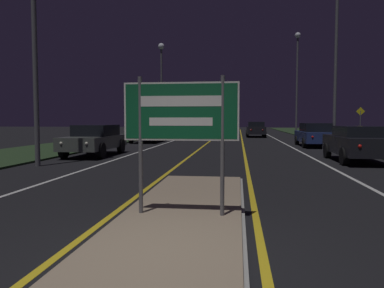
% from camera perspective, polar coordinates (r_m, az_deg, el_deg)
% --- Properties ---
extents(ground_plane, '(160.00, 160.00, 0.00)m').
position_cam_1_polar(ground_plane, '(4.65, -5.45, -17.60)').
color(ground_plane, black).
extents(median_island, '(2.14, 8.56, 0.10)m').
position_cam_1_polar(median_island, '(6.43, -1.68, -11.12)').
color(median_island, '#999993').
rests_on(median_island, ground_plane).
extents(verge_left, '(5.00, 100.00, 0.08)m').
position_cam_1_polar(verge_left, '(26.43, -16.23, 0.01)').
color(verge_left, '#23381E').
rests_on(verge_left, ground_plane).
extents(verge_right, '(5.00, 100.00, 0.08)m').
position_cam_1_polar(verge_right, '(25.74, 26.46, -0.33)').
color(verge_right, '#23381E').
rests_on(verge_right, ground_plane).
extents(centre_line_yellow_left, '(0.12, 70.00, 0.01)m').
position_cam_1_polar(centre_line_yellow_left, '(29.35, 2.74, 0.44)').
color(centre_line_yellow_left, gold).
rests_on(centre_line_yellow_left, ground_plane).
extents(centre_line_yellow_right, '(0.12, 70.00, 0.01)m').
position_cam_1_polar(centre_line_yellow_right, '(29.27, 7.67, 0.41)').
color(centre_line_yellow_right, gold).
rests_on(centre_line_yellow_right, ground_plane).
extents(lane_line_white_left, '(0.12, 70.00, 0.01)m').
position_cam_1_polar(lane_line_white_left, '(29.72, -2.92, 0.48)').
color(lane_line_white_left, silver).
rests_on(lane_line_white_left, ground_plane).
extents(lane_line_white_right, '(0.12, 70.00, 0.01)m').
position_cam_1_polar(lane_line_white_right, '(29.45, 13.40, 0.36)').
color(lane_line_white_right, silver).
rests_on(lane_line_white_right, ground_plane).
extents(edge_line_white_left, '(0.10, 70.00, 0.01)m').
position_cam_1_polar(edge_line_white_left, '(30.38, -8.50, 0.52)').
color(edge_line_white_left, silver).
rests_on(edge_line_white_left, ground_plane).
extents(edge_line_white_right, '(0.10, 70.00, 0.01)m').
position_cam_1_polar(edge_line_white_right, '(29.93, 19.11, 0.31)').
color(edge_line_white_right, silver).
rests_on(edge_line_white_right, ground_plane).
extents(highway_sign, '(1.92, 0.07, 2.31)m').
position_cam_1_polar(highway_sign, '(6.21, -1.71, 4.00)').
color(highway_sign, '#56565B').
rests_on(highway_sign, median_island).
extents(streetlight_left_far, '(0.59, 0.59, 8.93)m').
position_cam_1_polar(streetlight_left_far, '(36.39, -4.68, 10.71)').
color(streetlight_left_far, '#56565B').
rests_on(streetlight_left_far, ground_plane).
extents(streetlight_right_near, '(0.49, 0.49, 9.63)m').
position_cam_1_polar(streetlight_right_near, '(24.27, 21.10, 13.60)').
color(streetlight_right_near, '#56565B').
rests_on(streetlight_right_near, ground_plane).
extents(streetlight_right_far, '(0.54, 0.54, 10.11)m').
position_cam_1_polar(streetlight_right_far, '(38.44, 15.73, 10.79)').
color(streetlight_right_far, '#56565B').
rests_on(streetlight_right_far, ground_plane).
extents(car_receding_0, '(1.89, 4.33, 1.44)m').
position_cam_1_polar(car_receding_0, '(16.32, 23.89, 0.19)').
color(car_receding_0, black).
rests_on(car_receding_0, ground_plane).
extents(car_receding_1, '(1.87, 4.72, 1.48)m').
position_cam_1_polar(car_receding_1, '(24.63, 18.14, 1.40)').
color(car_receding_1, navy).
rests_on(car_receding_1, ground_plane).
extents(car_receding_2, '(1.84, 4.81, 1.49)m').
position_cam_1_polar(car_receding_2, '(37.01, 9.68, 2.28)').
color(car_receding_2, black).
rests_on(car_receding_2, ground_plane).
extents(car_approaching_0, '(1.91, 4.48, 1.44)m').
position_cam_1_polar(car_approaching_0, '(18.15, -14.59, 0.71)').
color(car_approaching_0, '#4C514C').
rests_on(car_approaching_0, ground_plane).
extents(car_approaching_1, '(2.01, 4.43, 1.46)m').
position_cam_1_polar(car_approaching_1, '(28.14, -6.71, 1.84)').
color(car_approaching_1, silver).
rests_on(car_approaching_1, ground_plane).
extents(warning_sign, '(0.60, 0.06, 2.50)m').
position_cam_1_polar(warning_sign, '(29.35, 24.26, 3.19)').
color(warning_sign, '#56565B').
rests_on(warning_sign, verge_right).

